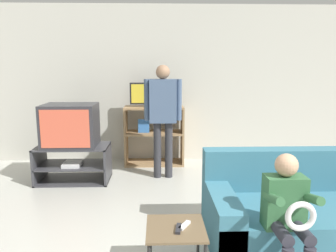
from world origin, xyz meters
The scene contains 11 objects.
wall_back centered at (0.00, 3.78, 1.30)m, with size 6.40×0.06×2.60m.
tv_stand centered at (-1.40, 2.71, 0.25)m, with size 0.99×0.57×0.51m.
television_main centered at (-1.42, 2.71, 0.80)m, with size 0.72×0.57×0.59m.
media_shelf centered at (-0.27, 3.49, 0.49)m, with size 0.96×0.43×0.96m.
television_flat centered at (-0.28, 3.47, 1.14)m, with size 0.74×0.20×0.39m.
snack_table centered at (-0.08, 0.49, 0.36)m, with size 0.44×0.44×0.41m.
remote_control_black centered at (-0.07, 0.45, 0.42)m, with size 0.04×0.14×0.02m, color #232328.
remote_control_white centered at (-0.02, 0.50, 0.42)m, with size 0.04×0.14×0.02m, color silver.
couch centered at (1.10, 0.96, 0.27)m, with size 1.74×0.95×0.81m.
person_standing_adult centered at (-0.14, 2.82, 0.99)m, with size 0.53×0.20×1.62m.
person_seated_child centered at (0.73, 0.42, 0.57)m, with size 0.33×0.43×0.97m.
Camera 1 is at (-0.22, -1.78, 1.60)m, focal length 35.00 mm.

